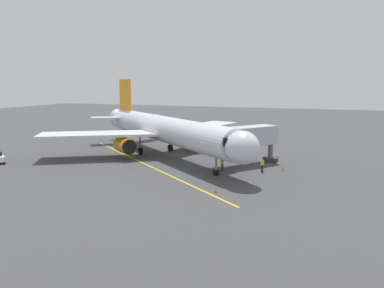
# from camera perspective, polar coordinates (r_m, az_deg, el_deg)

# --- Properties ---
(ground_plane) EXTENTS (220.00, 220.00, 0.00)m
(ground_plane) POSITION_cam_1_polar(r_m,az_deg,el_deg) (55.85, -3.11, -1.56)
(ground_plane) COLOR #424244
(apron_lead_in_line) EXTENTS (31.49, 25.04, 0.01)m
(apron_lead_in_line) POSITION_cam_1_polar(r_m,az_deg,el_deg) (48.97, -7.33, -3.22)
(apron_lead_in_line) COLOR yellow
(apron_lead_in_line) RESTS_ON ground
(airplane) EXTENTS (34.18, 31.87, 11.50)m
(airplane) POSITION_cam_1_polar(r_m,az_deg,el_deg) (53.83, -4.59, 2.31)
(airplane) COLOR silver
(airplane) RESTS_ON ground
(jet_bridge) EXTENTS (8.73, 10.14, 5.40)m
(jet_bridge) POSITION_cam_1_polar(r_m,az_deg,el_deg) (47.30, 7.47, 0.96)
(jet_bridge) COLOR #B7B7BC
(jet_bridge) RESTS_ON ground
(ground_crew_marshaller) EXTENTS (0.46, 0.37, 1.71)m
(ground_crew_marshaller) POSITION_cam_1_polar(r_m,az_deg,el_deg) (44.81, 4.82, -3.22)
(ground_crew_marshaller) COLOR #23232D
(ground_crew_marshaller) RESTS_ON ground
(ground_crew_wing_walker) EXTENTS (0.41, 0.26, 1.71)m
(ground_crew_wing_walker) POSITION_cam_1_polar(r_m,az_deg,el_deg) (45.06, 11.07, -3.30)
(ground_crew_wing_walker) COLOR #23232D
(ground_crew_wing_walker) RESTS_ON ground
(safety_cone_nose_left) EXTENTS (0.32, 0.32, 0.55)m
(safety_cone_nose_left) POSITION_cam_1_polar(r_m,az_deg,el_deg) (36.27, 3.79, -7.31)
(safety_cone_nose_left) COLOR #F2590F
(safety_cone_nose_left) RESTS_ON ground
(safety_cone_nose_right) EXTENTS (0.32, 0.32, 0.55)m
(safety_cone_nose_right) POSITION_cam_1_polar(r_m,az_deg,el_deg) (46.22, 14.23, -3.87)
(safety_cone_nose_right) COLOR #F2590F
(safety_cone_nose_right) RESTS_ON ground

